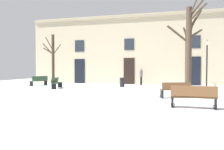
% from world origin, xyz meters
% --- Properties ---
extents(ground_plane, '(35.70, 35.70, 0.00)m').
position_xyz_m(ground_plane, '(0.00, 0.00, 0.00)').
color(ground_plane, white).
extents(building_facade, '(22.31, 0.60, 7.11)m').
position_xyz_m(building_facade, '(-0.00, 9.91, 3.62)').
color(building_facade, beige).
rests_on(building_facade, ground).
extents(tree_near_facade, '(1.00, 2.30, 5.52)m').
position_xyz_m(tree_near_facade, '(5.20, 7.00, 2.62)').
color(tree_near_facade, '#4C3D2D').
rests_on(tree_near_facade, ground).
extents(tree_center, '(2.25, 1.77, 5.70)m').
position_xyz_m(tree_center, '(4.94, 1.34, 2.91)').
color(tree_center, '#4C3D2D').
rests_on(tree_center, ground).
extents(tree_left_of_center, '(1.31, 1.84, 4.61)m').
position_xyz_m(tree_left_of_center, '(-6.35, 5.16, 2.42)').
color(tree_left_of_center, '#423326').
rests_on(tree_left_of_center, ground).
extents(streetlamp, '(0.30, 0.30, 3.86)m').
position_xyz_m(streetlamp, '(6.57, 6.02, 2.36)').
color(streetlamp, black).
rests_on(streetlamp, ground).
extents(litter_bin, '(0.44, 0.44, 0.80)m').
position_xyz_m(litter_bin, '(-0.21, 6.08, 0.40)').
color(litter_bin, black).
rests_on(litter_bin, ground).
extents(bench_near_center_tree, '(1.81, 0.64, 0.93)m').
position_xyz_m(bench_near_center_tree, '(4.81, -3.33, 0.48)').
color(bench_near_center_tree, brown).
rests_on(bench_near_center_tree, ground).
extents(bench_far_corner, '(0.78, 1.81, 0.87)m').
position_xyz_m(bench_far_corner, '(-5.03, 3.39, 0.46)').
color(bench_far_corner, '#2D4C33').
rests_on(bench_far_corner, ground).
extents(bench_facing_shops, '(1.66, 0.98, 0.86)m').
position_xyz_m(bench_facing_shops, '(4.15, -0.24, 0.45)').
color(bench_facing_shops, brown).
rests_on(bench_facing_shops, ground).
extents(bench_near_lamp, '(1.02, 1.79, 0.90)m').
position_xyz_m(bench_near_lamp, '(-8.01, 5.53, 0.46)').
color(bench_near_lamp, '#2D4C33').
rests_on(bench_near_lamp, ground).
extents(person_by_shop_door, '(0.36, 0.44, 1.71)m').
position_xyz_m(person_by_shop_door, '(1.09, 8.64, 0.95)').
color(person_by_shop_door, black).
rests_on(person_by_shop_door, ground).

